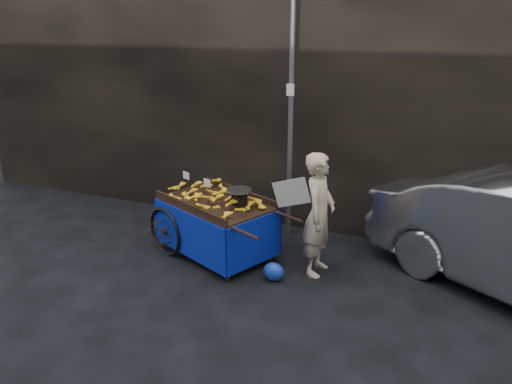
% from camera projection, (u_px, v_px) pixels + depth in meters
% --- Properties ---
extents(ground, '(80.00, 80.00, 0.00)m').
position_uv_depth(ground, '(241.00, 262.00, 7.42)').
color(ground, black).
rests_on(ground, ground).
extents(building_wall, '(13.50, 2.00, 5.00)m').
position_uv_depth(building_wall, '(320.00, 75.00, 8.73)').
color(building_wall, black).
rests_on(building_wall, ground).
extents(street_pole, '(0.12, 0.10, 4.00)m').
position_uv_depth(street_pole, '(291.00, 115.00, 7.79)').
color(street_pole, slate).
rests_on(street_pole, ground).
extents(banana_cart, '(2.51, 1.87, 1.25)m').
position_uv_depth(banana_cart, '(214.00, 206.00, 7.46)').
color(banana_cart, black).
rests_on(banana_cart, ground).
extents(vendor, '(0.89, 0.65, 1.75)m').
position_uv_depth(vendor, '(319.00, 214.00, 6.86)').
color(vendor, beige).
rests_on(vendor, ground).
extents(plastic_bag, '(0.29, 0.23, 0.26)m').
position_uv_depth(plastic_bag, '(274.00, 272.00, 6.87)').
color(plastic_bag, '#183BB5').
rests_on(plastic_bag, ground).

